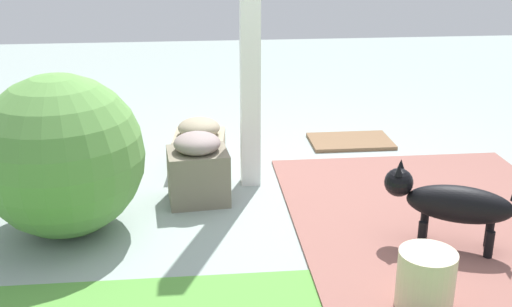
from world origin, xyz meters
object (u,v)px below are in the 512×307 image
at_px(dog, 450,202).
at_px(doormat, 350,141).
at_px(stone_planter_near, 198,169).
at_px(round_shrub, 62,156).
at_px(stone_planter_nearest, 200,146).
at_px(ceramic_urn, 426,281).
at_px(porch_pillar, 250,18).
at_px(terracotta_pot_spiky, 86,143).

xyz_separation_m(dog, doormat, (0.10, -1.83, -0.27)).
bearing_deg(stone_planter_near, round_shrub, 24.22).
distance_m(stone_planter_nearest, doormat, 1.36).
bearing_deg(ceramic_urn, porch_pillar, -67.56).
bearing_deg(dog, ceramic_urn, 59.68).
height_order(stone_planter_nearest, round_shrub, round_shrub).
relative_size(porch_pillar, terracotta_pot_spiky, 4.09).
height_order(stone_planter_near, doormat, stone_planter_near).
xyz_separation_m(ceramic_urn, doormat, (-0.24, -2.41, -0.14)).
bearing_deg(porch_pillar, doormat, -140.08).
relative_size(round_shrub, dog, 1.39).
xyz_separation_m(terracotta_pot_spiky, doormat, (-2.08, -0.57, -0.26)).
relative_size(porch_pillar, round_shrub, 2.42).
distance_m(stone_planter_near, round_shrub, 0.89).
bearing_deg(ceramic_urn, dog, -120.32).
relative_size(round_shrub, terracotta_pot_spiky, 1.69).
relative_size(stone_planter_nearest, terracotta_pot_spiky, 0.76).
relative_size(stone_planter_near, doormat, 0.70).
bearing_deg(stone_planter_near, terracotta_pot_spiky, -30.91).
distance_m(round_shrub, dog, 2.22).
height_order(stone_planter_near, ceramic_urn, stone_planter_near).
bearing_deg(doormat, round_shrub, 33.90).
height_order(round_shrub, terracotta_pot_spiky, round_shrub).
height_order(stone_planter_nearest, ceramic_urn, stone_planter_nearest).
relative_size(stone_planter_nearest, round_shrub, 0.45).
relative_size(stone_planter_near, ceramic_urn, 1.54).
xyz_separation_m(stone_planter_nearest, dog, (-1.37, 1.37, 0.10)).
relative_size(porch_pillar, stone_planter_nearest, 5.36).
bearing_deg(round_shrub, stone_planter_near, -155.78).
bearing_deg(porch_pillar, terracotta_pot_spiky, -9.81).
distance_m(stone_planter_nearest, round_shrub, 1.27).
bearing_deg(stone_planter_nearest, dog, 134.92).
xyz_separation_m(round_shrub, ceramic_urn, (-1.83, 1.02, -0.32)).
bearing_deg(dog, stone_planter_nearest, -45.08).
height_order(round_shrub, ceramic_urn, round_shrub).
height_order(stone_planter_nearest, stone_planter_near, stone_planter_near).
bearing_deg(round_shrub, ceramic_urn, 150.94).
relative_size(stone_planter_nearest, ceramic_urn, 1.40).
relative_size(stone_planter_nearest, doormat, 0.64).
xyz_separation_m(porch_pillar, terracotta_pot_spiky, (1.16, -0.20, -0.89)).
xyz_separation_m(stone_planter_nearest, terracotta_pot_spiky, (0.81, 0.11, 0.09)).
distance_m(round_shrub, doormat, 2.54).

